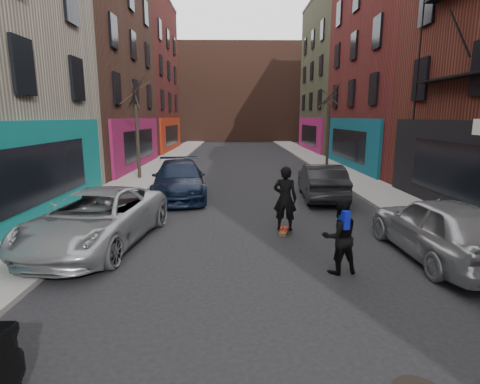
{
  "coord_description": "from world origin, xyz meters",
  "views": [
    {
      "loc": [
        -0.69,
        -3.58,
        3.62
      ],
      "look_at": [
        -0.54,
        6.42,
        1.6
      ],
      "focal_mm": 28.0,
      "sensor_mm": 36.0,
      "label": 1
    }
  ],
  "objects_px": {
    "tree_left_far": "(137,121)",
    "skateboarder": "(285,198)",
    "tree_right_far": "(329,118)",
    "pedestrian": "(340,236)",
    "parked_left_end": "(179,180)",
    "skateboard": "(284,231)",
    "parked_right_far": "(441,228)",
    "parked_left_far": "(97,218)",
    "parked_right_end": "(321,182)"
  },
  "relations": [
    {
      "from": "pedestrian",
      "to": "skateboarder",
      "type": "bearing_deg",
      "value": -85.9
    },
    {
      "from": "tree_left_far",
      "to": "skateboard",
      "type": "bearing_deg",
      "value": -55.28
    },
    {
      "from": "parked_left_far",
      "to": "parked_left_end",
      "type": "xyz_separation_m",
      "value": [
        1.4,
        6.46,
        0.04
      ]
    },
    {
      "from": "pedestrian",
      "to": "tree_right_far",
      "type": "bearing_deg",
      "value": -114.48
    },
    {
      "from": "parked_right_far",
      "to": "parked_right_end",
      "type": "xyz_separation_m",
      "value": [
        -1.4,
        7.27,
        -0.05
      ]
    },
    {
      "from": "parked_left_far",
      "to": "tree_right_far",
      "type": "bearing_deg",
      "value": 65.34
    },
    {
      "from": "tree_right_far",
      "to": "pedestrian",
      "type": "bearing_deg",
      "value": -102.98
    },
    {
      "from": "parked_left_far",
      "to": "parked_right_end",
      "type": "bearing_deg",
      "value": 45.23
    },
    {
      "from": "parked_left_end",
      "to": "parked_right_far",
      "type": "bearing_deg",
      "value": -52.11
    },
    {
      "from": "parked_left_far",
      "to": "pedestrian",
      "type": "distance_m",
      "value": 6.67
    },
    {
      "from": "tree_left_far",
      "to": "skateboarder",
      "type": "relative_size",
      "value": 3.2
    },
    {
      "from": "parked_right_end",
      "to": "tree_right_far",
      "type": "bearing_deg",
      "value": -101.19
    },
    {
      "from": "parked_left_far",
      "to": "pedestrian",
      "type": "height_order",
      "value": "pedestrian"
    },
    {
      "from": "tree_left_far",
      "to": "parked_left_far",
      "type": "distance_m",
      "value": 11.68
    },
    {
      "from": "parked_right_far",
      "to": "parked_left_far",
      "type": "bearing_deg",
      "value": -9.47
    },
    {
      "from": "pedestrian",
      "to": "parked_left_end",
      "type": "bearing_deg",
      "value": -71.27
    },
    {
      "from": "parked_right_far",
      "to": "pedestrian",
      "type": "distance_m",
      "value": 2.97
    },
    {
      "from": "tree_right_far",
      "to": "parked_right_far",
      "type": "bearing_deg",
      "value": -94.95
    },
    {
      "from": "parked_right_end",
      "to": "tree_left_far",
      "type": "bearing_deg",
      "value": -25.2
    },
    {
      "from": "tree_left_far",
      "to": "parked_left_end",
      "type": "relative_size",
      "value": 1.15
    },
    {
      "from": "parked_right_far",
      "to": "skateboarder",
      "type": "xyz_separation_m",
      "value": [
        -3.71,
        2.25,
        0.29
      ]
    },
    {
      "from": "tree_right_far",
      "to": "skateboarder",
      "type": "height_order",
      "value": "tree_right_far"
    },
    {
      "from": "parked_right_end",
      "to": "skateboarder",
      "type": "distance_m",
      "value": 5.54
    },
    {
      "from": "skateboard",
      "to": "parked_right_far",
      "type": "bearing_deg",
      "value": -14.74
    },
    {
      "from": "tree_left_far",
      "to": "skateboarder",
      "type": "height_order",
      "value": "tree_left_far"
    },
    {
      "from": "tree_right_far",
      "to": "parked_right_end",
      "type": "relative_size",
      "value": 1.44
    },
    {
      "from": "tree_left_far",
      "to": "skateboarder",
      "type": "bearing_deg",
      "value": -55.28
    },
    {
      "from": "tree_right_far",
      "to": "parked_left_end",
      "type": "bearing_deg",
      "value": -130.98
    },
    {
      "from": "tree_left_far",
      "to": "skateboard",
      "type": "xyz_separation_m",
      "value": [
        7.09,
        -10.23,
        -3.33
      ]
    },
    {
      "from": "parked_right_end",
      "to": "skateboarder",
      "type": "height_order",
      "value": "skateboarder"
    },
    {
      "from": "parked_right_far",
      "to": "tree_left_far",
      "type": "bearing_deg",
      "value": -51.14
    },
    {
      "from": "pedestrian",
      "to": "parked_right_far",
      "type": "bearing_deg",
      "value": -175.22
    },
    {
      "from": "parked_right_end",
      "to": "skateboarder",
      "type": "bearing_deg",
      "value": 69.07
    },
    {
      "from": "skateboard",
      "to": "pedestrian",
      "type": "relative_size",
      "value": 0.45
    },
    {
      "from": "parked_right_far",
      "to": "parked_right_end",
      "type": "distance_m",
      "value": 7.41
    },
    {
      "from": "parked_right_end",
      "to": "skateboard",
      "type": "distance_m",
      "value": 5.58
    },
    {
      "from": "tree_right_far",
      "to": "pedestrian",
      "type": "distance_m",
      "value": 19.99
    },
    {
      "from": "parked_left_far",
      "to": "pedestrian",
      "type": "xyz_separation_m",
      "value": [
        6.35,
        -2.04,
        0.1
      ]
    },
    {
      "from": "parked_left_far",
      "to": "pedestrian",
      "type": "relative_size",
      "value": 3.21
    },
    {
      "from": "skateboard",
      "to": "parked_left_end",
      "type": "bearing_deg",
      "value": 143.59
    },
    {
      "from": "tree_right_far",
      "to": "parked_right_far",
      "type": "distance_m",
      "value": 18.75
    },
    {
      "from": "parked_right_end",
      "to": "pedestrian",
      "type": "bearing_deg",
      "value": 83.64
    },
    {
      "from": "parked_left_far",
      "to": "parked_right_end",
      "type": "xyz_separation_m",
      "value": [
        7.8,
        6.07,
        -0.01
      ]
    },
    {
      "from": "skateboarder",
      "to": "tree_left_far",
      "type": "bearing_deg",
      "value": -38.78
    },
    {
      "from": "parked_left_end",
      "to": "parked_right_end",
      "type": "relative_size",
      "value": 1.2
    },
    {
      "from": "parked_left_far",
      "to": "skateboard",
      "type": "height_order",
      "value": "parked_left_far"
    },
    {
      "from": "tree_right_far",
      "to": "pedestrian",
      "type": "xyz_separation_m",
      "value": [
        -4.45,
        -19.31,
        -2.64
      ]
    },
    {
      "from": "tree_right_far",
      "to": "pedestrian",
      "type": "relative_size",
      "value": 3.86
    },
    {
      "from": "parked_left_end",
      "to": "skateboarder",
      "type": "xyz_separation_m",
      "value": [
        4.09,
        -5.41,
        0.29
      ]
    },
    {
      "from": "parked_right_end",
      "to": "pedestrian",
      "type": "xyz_separation_m",
      "value": [
        -1.45,
        -8.1,
        0.11
      ]
    }
  ]
}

